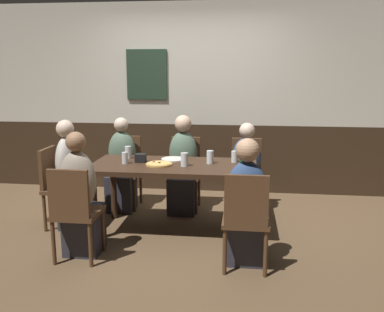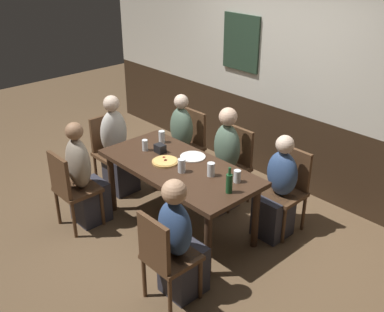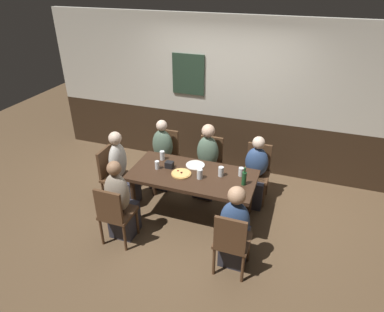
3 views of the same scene
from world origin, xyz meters
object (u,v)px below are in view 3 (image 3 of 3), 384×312
Objects in this scene: person_right_near at (235,232)px; tumbler_short at (200,175)px; chair_left_far at (166,153)px; plate_white_large at (195,165)px; chair_right_near at (231,240)px; chair_mid_far at (210,161)px; person_head_west at (122,174)px; chair_left_near at (114,212)px; dining_table at (193,179)px; chair_right_far at (257,169)px; pint_glass_pale at (162,156)px; highball_clear at (241,172)px; person_right_far at (255,177)px; condiment_caddy at (169,165)px; pint_glass_stout at (157,165)px; pizza at (181,174)px; person_mid_far at (207,166)px; beer_bottle_green at (244,178)px; beer_glass_half at (221,172)px; chair_head_west at (113,173)px; person_left_far at (162,159)px; person_left_near at (121,205)px.

tumbler_short is at bearing 136.94° from person_right_near.
plate_white_large is (0.72, -0.60, 0.25)m from chair_left_far.
chair_mid_far is (-0.76, 1.65, 0.00)m from chair_right_near.
chair_left_far reaches higher than tumbler_short.
chair_left_near is at bearing -66.53° from person_head_west.
dining_table is 1.96× the size of chair_right_far.
chair_right_far reaches higher than dining_table.
pint_glass_pale reaches higher than highball_clear.
chair_mid_far is at bearing 180.00° from chair_right_far.
person_right_far is (1.87, 0.66, -0.04)m from person_head_west.
person_right_near reaches higher than condiment_caddy.
chair_mid_far is 1.04m from pint_glass_stout.
pizza is at bearing -141.31° from person_right_far.
person_mid_far is 0.91m from pint_glass_stout.
highball_clear is 0.22m from beer_bottle_green.
beer_bottle_green is (0.71, -0.69, 0.34)m from person_mid_far.
beer_glass_half is at bearing 7.39° from pint_glass_stout.
pint_glass_stout is at bearing -2.55° from chair_head_west.
chair_left_far is 6.34× the size of tumbler_short.
chair_right_far is 1.00× the size of chair_mid_far.
beer_bottle_green is (0.33, -0.10, 0.04)m from beer_glass_half.
person_left_far is at bearing 138.85° from person_right_near.
plate_white_large is 0.37m from condiment_caddy.
chair_right_near is 7.23× the size of pint_glass_stout.
person_head_west is at bearing -149.26° from person_mid_far.
person_right_far is at bearing 41.07° from dining_table.
person_right_near is (-0.00, 0.16, -0.01)m from chair_right_near.
chair_left_near is (-1.51, -1.65, 0.00)m from chair_right_far.
condiment_caddy is at bearing -115.25° from chair_mid_far.
chair_left_near reaches higher than beer_glass_half.
beer_glass_half is (1.13, -0.58, 0.32)m from person_left_far.
person_right_far is at bearing 18.26° from pint_glass_pale.
tumbler_short reaches higher than pint_glass_pale.
highball_clear reaches higher than condiment_caddy.
person_left_near is 1.64m from beer_bottle_green.
chair_left_far is 1.65m from chair_left_near.
chair_mid_far is 0.96m from tumbler_short.
pint_glass_stout reaches higher than dining_table.
chair_left_far reaches higher than beer_glass_half.
tumbler_short reaches higher than condiment_caddy.
tumbler_short is (0.88, -0.73, 0.32)m from person_left_far.
chair_left_near is 6.47× the size of pint_glass_pale.
person_head_west is at bearing 113.47° from chair_left_near.
person_right_far is 1.19m from pizza.
chair_right_far is 3.30× the size of plate_white_large.
pizza is 2.25× the size of pint_glass_stout.
pizza is at bearing -101.07° from person_mid_far.
chair_right_near is at bearing -40.39° from pizza.
dining_table is 1.96× the size of chair_mid_far.
person_right_near is at bearing -85.81° from beer_bottle_green.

